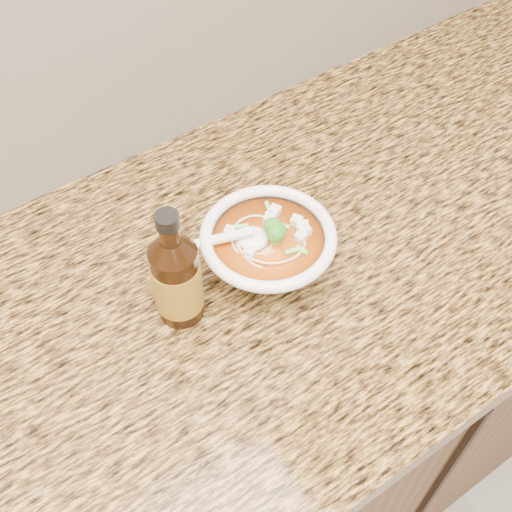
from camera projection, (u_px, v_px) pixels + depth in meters
cabinet at (102, 505)px, 1.17m from camera, size 4.00×0.65×0.86m
counter_slab at (35, 395)px, 0.82m from camera, size 4.00×0.68×0.04m
soup_bowl at (268, 252)px, 0.88m from camera, size 0.20×0.19×0.10m
hot_sauce_bottle at (177, 279)px, 0.82m from camera, size 0.08×0.08×0.19m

